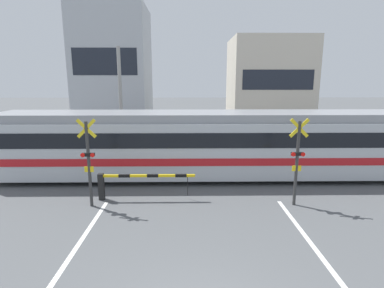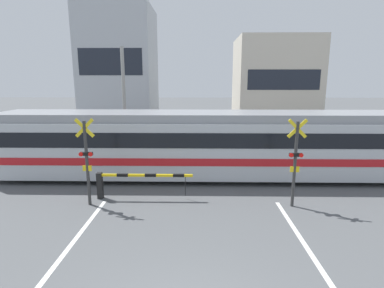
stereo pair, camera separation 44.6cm
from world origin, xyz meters
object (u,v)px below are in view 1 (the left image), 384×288
Objects in this scene: crossing_barrier_near at (126,181)px; crossing_signal_left at (89,159)px; crossing_barrier_far at (235,147)px; commuter_train at (201,142)px; crossing_signal_right at (297,158)px; pedestrian at (177,136)px.

crossing_signal_left reaches higher than crossing_barrier_near.
commuter_train is at bearing -125.43° from crossing_barrier_far.
crossing_barrier_far is at bearing 100.13° from crossing_signal_right.
crossing_barrier_far is 1.15× the size of crossing_signal_right.
crossing_signal_left is (-6.21, -6.42, 1.03)m from crossing_barrier_far.
crossing_barrier_near is 8.53m from pedestrian.
crossing_signal_left reaches higher than commuter_train.
crossing_signal_right reaches higher than crossing_barrier_far.
crossing_barrier_near is 7.71m from crossing_barrier_far.
crossing_barrier_near is 2.24× the size of pedestrian.
pedestrian is (-4.59, 8.99, -0.82)m from crossing_signal_right.
crossing_signal_right is (7.35, 0.00, 0.00)m from crossing_signal_left.
crossing_signal_left is 1.00× the size of crossing_signal_right.
crossing_barrier_far is at bearing 45.97° from crossing_signal_left.
commuter_train is 4.74m from crossing_signal_right.
crossing_barrier_near is 1.65m from crossing_signal_left.
pedestrian is at bearing 72.89° from crossing_signal_left.
crossing_signal_left is at bearing -107.11° from pedestrian.
crossing_signal_left is 1.95× the size of pedestrian.
crossing_signal_left is 9.44m from pedestrian.
commuter_train reaches higher than crossing_barrier_far.
commuter_train is 3.79m from crossing_barrier_far.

